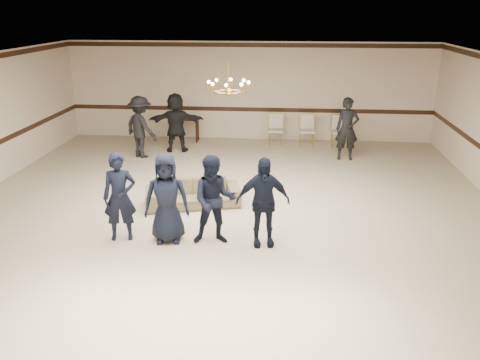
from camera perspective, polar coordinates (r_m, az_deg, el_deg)
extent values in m
cube|color=beige|center=(10.55, -1.80, -4.74)|extent=(12.00, 14.00, 0.01)
cube|color=#31231B|center=(9.71, -2.00, 12.81)|extent=(12.00, 14.00, 0.01)
cube|color=beige|center=(16.83, 1.04, 10.02)|extent=(12.00, 0.01, 3.20)
cube|color=black|center=(16.92, 1.03, 8.00)|extent=(12.00, 0.02, 0.14)
cube|color=black|center=(16.64, 1.07, 15.04)|extent=(12.00, 0.02, 0.14)
imported|color=black|center=(9.75, -13.47, -1.90)|extent=(0.70, 0.54, 1.71)
imported|color=black|center=(9.51, -8.31, -2.11)|extent=(0.91, 0.66, 1.71)
imported|color=black|center=(9.35, -2.93, -2.31)|extent=(0.90, 0.74, 1.71)
imported|color=black|center=(9.27, 2.60, -2.49)|extent=(1.06, 0.58, 1.71)
imported|color=brown|center=(11.32, -5.37, -1.43)|extent=(2.23, 1.33, 0.61)
imported|color=black|center=(15.09, -11.18, 5.91)|extent=(1.35, 1.22, 1.81)
imported|color=black|center=(15.53, -7.27, 6.49)|extent=(1.74, 0.75, 1.81)
imported|color=black|center=(14.90, 12.03, 5.68)|extent=(0.67, 0.44, 1.81)
cube|color=black|center=(16.81, -6.26, 5.70)|extent=(0.96, 0.47, 0.79)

